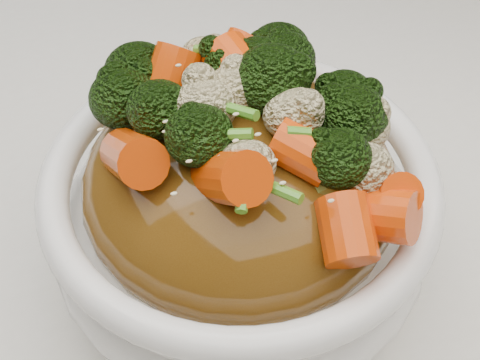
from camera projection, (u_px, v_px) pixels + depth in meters
name	position (u px, v px, depth m)	size (l,w,h in m)	color
tablecloth	(249.00, 257.00, 0.43)	(1.20, 0.80, 0.04)	white
bowl	(240.00, 218.00, 0.38)	(0.21, 0.21, 0.08)	white
sauce_base	(240.00, 184.00, 0.35)	(0.17, 0.17, 0.09)	#5B390F
carrots	(240.00, 96.00, 0.31)	(0.17, 0.17, 0.05)	#DC4307
broccoli	(240.00, 98.00, 0.31)	(0.17, 0.17, 0.04)	black
cauliflower	(240.00, 101.00, 0.31)	(0.17, 0.17, 0.04)	beige
scallions	(240.00, 95.00, 0.31)	(0.13, 0.13, 0.02)	#478C20
sesame_seeds	(240.00, 95.00, 0.31)	(0.15, 0.15, 0.01)	beige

